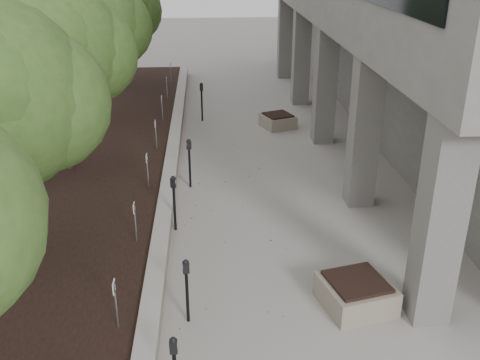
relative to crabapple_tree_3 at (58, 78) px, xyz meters
name	(u,v)px	position (x,y,z in m)	size (l,w,h in m)	color
ground	(254,359)	(4.80, -8.00, -3.12)	(90.00, 90.00, 0.00)	#AAA59C
retaining_wall	(173,158)	(2.97, 1.00, -2.87)	(0.39, 26.00, 0.50)	#9F927E
planting_bed	(56,162)	(-0.70, 1.00, -2.92)	(7.00, 26.00, 0.40)	black
crabapple_tree_3	(58,78)	(0.00, 0.00, 0.00)	(4.60, 4.00, 5.44)	#375D23
crabapple_tree_4	(91,46)	(0.00, 5.00, 0.00)	(4.60, 4.00, 5.44)	#375D23
crabapple_tree_5	(112,26)	(0.00, 10.00, 0.00)	(4.60, 4.00, 5.44)	#375D23
parking_sign_2	(116,305)	(2.45, -7.50, -2.24)	(0.04, 0.22, 0.96)	black
parking_sign_3	(135,223)	(2.45, -4.50, -2.24)	(0.04, 0.22, 0.96)	black
parking_sign_4	(148,171)	(2.45, -1.50, -2.24)	(0.04, 0.22, 0.96)	black
parking_sign_5	(156,135)	(2.45, 1.50, -2.24)	(0.04, 0.22, 0.96)	black
parking_sign_6	(162,108)	(2.45, 4.50, -2.24)	(0.04, 0.22, 0.96)	black
parking_sign_7	(167,88)	(2.45, 7.50, -2.24)	(0.04, 0.22, 0.96)	black
parking_sign_8	(171,73)	(2.45, 10.50, -2.24)	(0.04, 0.22, 0.96)	black
parking_meter_2	(187,291)	(3.65, -6.89, -2.44)	(0.13, 0.10, 1.36)	black
parking_meter_3	(174,203)	(3.25, -3.27, -2.39)	(0.14, 0.10, 1.47)	black
parking_meter_4	(190,163)	(3.57, -0.70, -2.38)	(0.15, 0.11, 1.49)	black
parking_meter_5	(202,102)	(3.92, 5.69, -2.35)	(0.15, 0.11, 1.55)	black
planter_front	(356,293)	(6.94, -6.60, -2.82)	(1.27, 1.27, 0.59)	#9F927E
planter_back	(278,121)	(6.82, 4.69, -2.86)	(1.12, 1.12, 0.52)	#9F927E
berry_scatter	(233,222)	(4.70, -3.00, -3.11)	(3.30, 14.10, 0.02)	maroon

